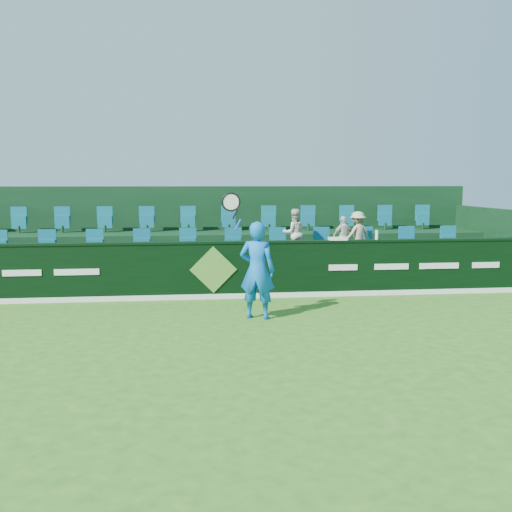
{
  "coord_description": "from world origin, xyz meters",
  "views": [
    {
      "loc": [
        -0.48,
        -9.27,
        2.74
      ],
      "look_at": [
        0.88,
        2.8,
        1.15
      ],
      "focal_mm": 40.0,
      "sensor_mm": 36.0,
      "label": 1
    }
  ],
  "objects": [
    {
      "name": "spectator_left",
      "position": [
        2.13,
        5.12,
        1.42
      ],
      "size": [
        0.65,
        0.53,
        1.25
      ],
      "primitive_type": "imported",
      "rotation": [
        0.0,
        0.0,
        3.25
      ],
      "color": "beige",
      "rests_on": "stand_tier_front"
    },
    {
      "name": "spectator_middle",
      "position": [
        3.43,
        5.12,
        1.33
      ],
      "size": [
        0.66,
        0.4,
        1.05
      ],
      "primitive_type": "imported",
      "rotation": [
        0.0,
        0.0,
        3.38
      ],
      "color": "silver",
      "rests_on": "stand_tier_front"
    },
    {
      "name": "towel",
      "position": [
        2.99,
        4.0,
        1.38
      ],
      "size": [
        0.42,
        0.28,
        0.06
      ],
      "primitive_type": "cube",
      "color": "white",
      "rests_on": "sponsor_hoarding"
    },
    {
      "name": "seat_row_front",
      "position": [
        0.0,
        5.5,
        1.1
      ],
      "size": [
        13.5,
        0.5,
        0.6
      ],
      "primitive_type": "cube",
      "color": "#0F5E7A",
      "rests_on": "stand_tier_front"
    },
    {
      "name": "seat_row_back",
      "position": [
        0.0,
        7.3,
        1.6
      ],
      "size": [
        13.5,
        0.5,
        0.6
      ],
      "primitive_type": "cube",
      "color": "#0F5E7A",
      "rests_on": "stand_tier_back"
    },
    {
      "name": "drinks_bottle",
      "position": [
        3.94,
        4.0,
        1.47
      ],
      "size": [
        0.07,
        0.07,
        0.23
      ],
      "primitive_type": "cylinder",
      "color": "white",
      "rests_on": "sponsor_hoarding"
    },
    {
      "name": "spectator_right",
      "position": [
        3.8,
        5.12,
        1.39
      ],
      "size": [
        0.86,
        0.68,
        1.17
      ],
      "primitive_type": "imported",
      "rotation": [
        0.0,
        0.0,
        3.51
      ],
      "color": "tan",
      "rests_on": "stand_tier_front"
    },
    {
      "name": "stand_tier_back",
      "position": [
        0.0,
        7.0,
        0.65
      ],
      "size": [
        16.0,
        1.8,
        1.3
      ],
      "primitive_type": "cube",
      "color": "black",
      "rests_on": "ground"
    },
    {
      "name": "sponsor_hoarding",
      "position": [
        0.0,
        4.0,
        0.67
      ],
      "size": [
        16.0,
        0.25,
        1.35
      ],
      "color": "black",
      "rests_on": "ground"
    },
    {
      "name": "ground",
      "position": [
        0.0,
        0.0,
        0.0
      ],
      "size": [
        60.0,
        60.0,
        0.0
      ],
      "primitive_type": "plane",
      "color": "#2A6618",
      "rests_on": "ground"
    },
    {
      "name": "stand_rear",
      "position": [
        0.0,
        7.44,
        1.22
      ],
      "size": [
        16.0,
        4.1,
        2.6
      ],
      "color": "black",
      "rests_on": "ground"
    },
    {
      "name": "stand_tier_front",
      "position": [
        0.0,
        5.1,
        0.4
      ],
      "size": [
        16.0,
        2.0,
        0.8
      ],
      "primitive_type": "cube",
      "color": "black",
      "rests_on": "ground"
    },
    {
      "name": "tennis_player",
      "position": [
        0.8,
        1.91,
        0.99
      ],
      "size": [
        1.19,
        0.68,
        2.6
      ],
      "color": "blue",
      "rests_on": "ground"
    }
  ]
}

